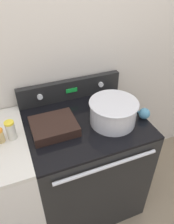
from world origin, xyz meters
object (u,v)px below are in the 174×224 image
Objects in this scene: casserole_dish at (54,126)px; spice_jar_orange_cap at (0,136)px; mixing_bowl at (113,111)px; spice_jar_yellow_cap at (11,130)px; ladle at (143,113)px.

casserole_dish is 3.14× the size of spice_jar_orange_cap.
spice_jar_orange_cap is at bearing 178.96° from casserole_dish.
spice_jar_orange_cap is at bearing 174.38° from mixing_bowl.
spice_jar_orange_cap reaches higher than casserole_dish.
spice_jar_yellow_cap is (-0.26, 0.01, 0.04)m from casserole_dish.
ladle is 0.89m from spice_jar_yellow_cap.
spice_jar_yellow_cap reaches higher than ladle.
spice_jar_orange_cap is (-0.95, 0.11, 0.02)m from ladle.
mixing_bowl is at bearing 171.33° from ladle.
casserole_dish is 2.31× the size of spice_jar_yellow_cap.
mixing_bowl is at bearing -9.39° from casserole_dish.
casserole_dish is at bearing 170.87° from ladle.
spice_jar_orange_cap reaches higher than ladle.
mixing_bowl is at bearing -5.62° from spice_jar_orange_cap.
mixing_bowl is 3.53× the size of spice_jar_orange_cap.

